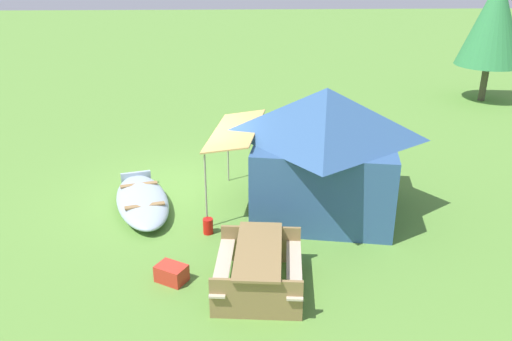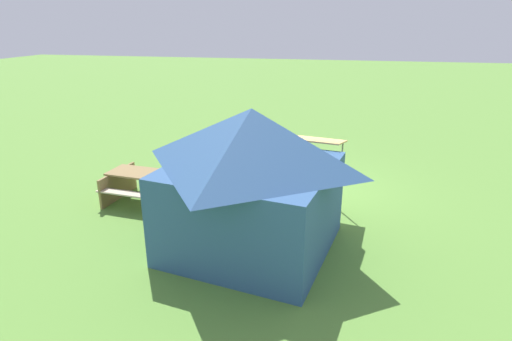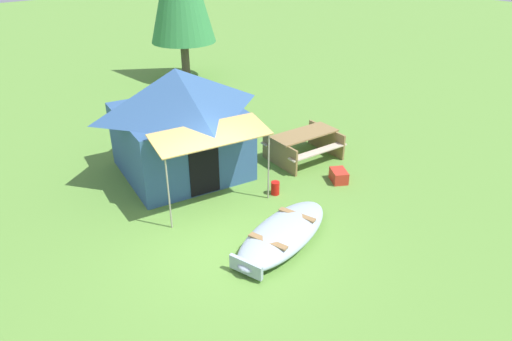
{
  "view_description": "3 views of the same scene",
  "coord_description": "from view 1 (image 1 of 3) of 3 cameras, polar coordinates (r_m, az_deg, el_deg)",
  "views": [
    {
      "loc": [
        11.66,
        1.34,
        5.5
      ],
      "look_at": [
        1.21,
        1.73,
        1.09
      ],
      "focal_mm": 37.44,
      "sensor_mm": 36.0,
      "label": 1
    },
    {
      "loc": [
        -0.78,
        10.38,
        4.25
      ],
      "look_at": [
        1.22,
        1.34,
        0.92
      ],
      "focal_mm": 29.26,
      "sensor_mm": 36.0,
      "label": 2
    },
    {
      "loc": [
        -4.74,
        -6.48,
        5.8
      ],
      "look_at": [
        1.37,
        0.76,
        0.83
      ],
      "focal_mm": 32.58,
      "sensor_mm": 36.0,
      "label": 3
    }
  ],
  "objects": [
    {
      "name": "ground_plane",
      "position": [
        12.96,
        -7.88,
        -2.45
      ],
      "size": [
        80.0,
        80.0,
        0.0
      ],
      "primitive_type": "plane",
      "color": "#5B8C38"
    },
    {
      "name": "beached_rowboat",
      "position": [
        12.32,
        -12.07,
        -3.13
      ],
      "size": [
        3.07,
        1.85,
        0.39
      ],
      "color": "#97A9B8",
      "rests_on": "ground_plane"
    },
    {
      "name": "canvas_cabin_tent",
      "position": [
        11.67,
        7.26,
        2.36
      ],
      "size": [
        3.66,
        4.45,
        2.79
      ],
      "color": "#305687",
      "rests_on": "ground_plane"
    },
    {
      "name": "picnic_table",
      "position": [
        9.26,
        0.28,
        -9.89
      ],
      "size": [
        2.02,
        1.64,
        0.78
      ],
      "color": "olive",
      "rests_on": "ground_plane"
    },
    {
      "name": "cooler_box",
      "position": [
        9.72,
        -9.01,
        -10.8
      ],
      "size": [
        0.58,
        0.64,
        0.31
      ],
      "primitive_type": "cube",
      "rotation": [
        0.0,
        0.0,
        1.04
      ],
      "color": "red",
      "rests_on": "ground_plane"
    },
    {
      "name": "fuel_can",
      "position": [
        11.1,
        -5.14,
        -5.93
      ],
      "size": [
        0.28,
        0.28,
        0.33
      ],
      "primitive_type": "cylinder",
      "rotation": [
        0.0,
        0.0,
        5.13
      ],
      "color": "red",
      "rests_on": "ground_plane"
    },
    {
      "name": "pine_tree_back_right",
      "position": [
        21.92,
        24.12,
        14.43
      ],
      "size": [
        2.4,
        2.4,
        4.64
      ],
      "color": "#4A4533",
      "rests_on": "ground_plane"
    }
  ]
}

